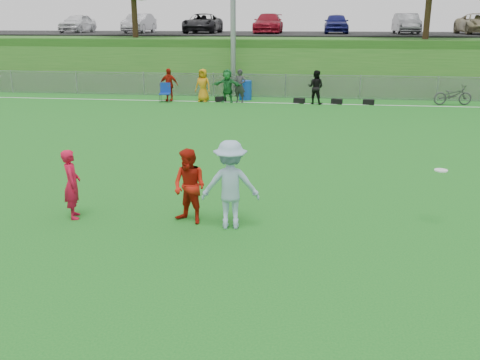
% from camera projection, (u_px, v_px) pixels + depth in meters
% --- Properties ---
extents(ground, '(120.00, 120.00, 0.00)m').
position_uv_depth(ground, '(229.00, 243.00, 10.40)').
color(ground, '#15651C').
rests_on(ground, ground).
extents(sideline_far, '(60.00, 0.10, 0.01)m').
position_uv_depth(sideline_far, '(283.00, 103.00, 27.46)').
color(sideline_far, white).
rests_on(sideline_far, ground).
extents(fence, '(58.00, 0.06, 1.30)m').
position_uv_depth(fence, '(285.00, 86.00, 29.17)').
color(fence, gray).
rests_on(fence, ground).
extents(berm, '(120.00, 18.00, 3.00)m').
position_uv_depth(berm, '(294.00, 56.00, 39.36)').
color(berm, '#1E5818').
rests_on(berm, ground).
extents(parking_lot, '(120.00, 12.00, 0.10)m').
position_uv_depth(parking_lot, '(295.00, 34.00, 40.80)').
color(parking_lot, black).
rests_on(parking_lot, berm).
extents(car_row, '(32.04, 5.18, 1.44)m').
position_uv_depth(car_row, '(280.00, 23.00, 39.78)').
color(car_row, white).
rests_on(car_row, parking_lot).
extents(spectator_row, '(8.64, 0.87, 1.69)m').
position_uv_depth(spectator_row, '(233.00, 86.00, 27.56)').
color(spectator_row, '#A5180B').
rests_on(spectator_row, ground).
extents(gear_bags, '(8.19, 0.49, 0.26)m').
position_uv_depth(gear_bags, '(306.00, 101.00, 27.37)').
color(gear_bags, black).
rests_on(gear_bags, ground).
extents(player_red_left, '(0.56, 0.66, 1.53)m').
position_uv_depth(player_red_left, '(72.00, 184.00, 11.51)').
color(player_red_left, red).
rests_on(player_red_left, ground).
extents(player_red_center, '(0.97, 0.89, 1.60)m').
position_uv_depth(player_red_center, '(190.00, 187.00, 11.21)').
color(player_red_center, '#B3190C').
rests_on(player_red_center, ground).
extents(player_blue, '(1.28, 0.84, 1.85)m').
position_uv_depth(player_blue, '(230.00, 185.00, 10.92)').
color(player_blue, '#92B1CB').
rests_on(player_blue, ground).
extents(frisbee, '(0.27, 0.27, 0.02)m').
position_uv_depth(frisbee, '(441.00, 170.00, 10.96)').
color(frisbee, silver).
rests_on(frisbee, ground).
extents(recycling_bin, '(0.81, 0.81, 1.01)m').
position_uv_depth(recycling_bin, '(245.00, 90.00, 28.54)').
color(recycling_bin, '#0F3FAD').
rests_on(recycling_bin, ground).
extents(camp_chair, '(0.60, 0.61, 0.98)m').
position_uv_depth(camp_chair, '(165.00, 96.00, 27.79)').
color(camp_chair, '#0D3297').
rests_on(camp_chair, ground).
extents(bicycle, '(1.95, 0.88, 0.99)m').
position_uv_depth(bicycle, '(453.00, 95.00, 26.79)').
color(bicycle, '#2E2E30').
rests_on(bicycle, ground).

